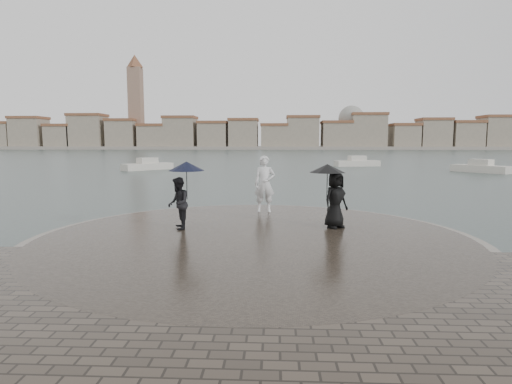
{
  "coord_description": "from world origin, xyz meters",
  "views": [
    {
      "loc": [
        0.6,
        -8.22,
        2.98
      ],
      "look_at": [
        0.0,
        4.8,
        1.45
      ],
      "focal_mm": 30.0,
      "sensor_mm": 36.0,
      "label": 1
    }
  ],
  "objects": [
    {
      "name": "quay_tip",
      "position": [
        0.0,
        3.5,
        0.18
      ],
      "size": [
        11.9,
        11.9,
        0.36
      ],
      "primitive_type": "cylinder",
      "color": "#2D261E",
      "rests_on": "ground"
    },
    {
      "name": "visitor_right",
      "position": [
        2.35,
        4.8,
        1.5
      ],
      "size": [
        1.31,
        1.13,
        1.95
      ],
      "color": "black",
      "rests_on": "quay_tip"
    },
    {
      "name": "kerb_ring",
      "position": [
        0.0,
        3.5,
        0.16
      ],
      "size": [
        12.5,
        12.5,
        0.32
      ],
      "primitive_type": "cylinder",
      "color": "gray",
      "rests_on": "ground"
    },
    {
      "name": "boats",
      "position": [
        6.06,
        38.71,
        0.38
      ],
      "size": [
        38.44,
        14.31,
        1.5
      ],
      "color": "beige",
      "rests_on": "ground"
    },
    {
      "name": "statue",
      "position": [
        0.19,
        7.72,
        1.41
      ],
      "size": [
        0.78,
        0.52,
        2.11
      ],
      "primitive_type": "imported",
      "rotation": [
        0.0,
        0.0,
        0.01
      ],
      "color": "silver",
      "rests_on": "quay_tip"
    },
    {
      "name": "far_skyline",
      "position": [
        -6.29,
        160.71,
        5.61
      ],
      "size": [
        260.0,
        20.0,
        37.0
      ],
      "color": "gray",
      "rests_on": "ground"
    },
    {
      "name": "ground",
      "position": [
        0.0,
        0.0,
        0.0
      ],
      "size": [
        400.0,
        400.0,
        0.0
      ],
      "primitive_type": "plane",
      "color": "#2B3835",
      "rests_on": "ground"
    },
    {
      "name": "visitor_left",
      "position": [
        -2.23,
        4.35,
        1.5
      ],
      "size": [
        1.18,
        1.09,
        2.04
      ],
      "color": "black",
      "rests_on": "quay_tip"
    }
  ]
}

